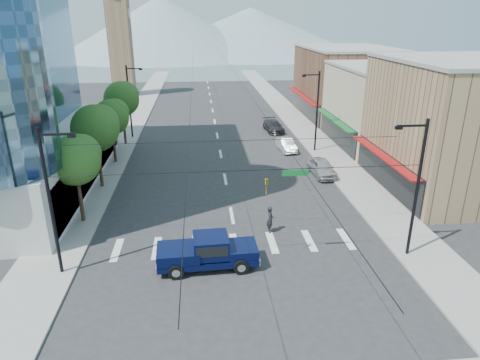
# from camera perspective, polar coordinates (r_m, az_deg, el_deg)

# --- Properties ---
(ground) EXTENTS (160.00, 160.00, 0.00)m
(ground) POSITION_cam_1_polar(r_m,az_deg,el_deg) (28.05, -0.10, -10.06)
(ground) COLOR #28282B
(ground) RESTS_ON ground
(sidewalk_left) EXTENTS (4.00, 120.00, 0.15)m
(sidewalk_left) POSITION_cam_1_polar(r_m,az_deg,el_deg) (66.25, -14.00, 7.80)
(sidewalk_left) COLOR gray
(sidewalk_left) RESTS_ON ground
(sidewalk_right) EXTENTS (4.00, 120.00, 0.15)m
(sidewalk_right) POSITION_cam_1_polar(r_m,az_deg,el_deg) (67.07, 6.93, 8.43)
(sidewalk_right) COLOR gray
(sidewalk_right) RESTS_ON ground
(shop_near) EXTENTS (12.00, 14.00, 11.00)m
(shop_near) POSITION_cam_1_polar(r_m,az_deg,el_deg) (41.58, 27.19, 6.20)
(shop_near) COLOR #8C6B4C
(shop_near) RESTS_ON ground
(shop_mid) EXTENTS (12.00, 14.00, 9.00)m
(shop_mid) POSITION_cam_1_polar(r_m,az_deg,el_deg) (53.79, 19.27, 9.14)
(shop_mid) COLOR tan
(shop_mid) RESTS_ON ground
(shop_far) EXTENTS (12.00, 18.00, 10.00)m
(shop_far) POSITION_cam_1_polar(r_m,az_deg,el_deg) (68.36, 13.84, 12.42)
(shop_far) COLOR brown
(shop_far) RESTS_ON ground
(clock_tower) EXTENTS (4.80, 4.80, 20.40)m
(clock_tower) POSITION_cam_1_polar(r_m,az_deg,el_deg) (87.18, -15.72, 17.72)
(clock_tower) COLOR #8C6B4C
(clock_tower) RESTS_ON ground
(mountain_left) EXTENTS (80.00, 80.00, 22.00)m
(mountain_left) POSITION_cam_1_polar(r_m,az_deg,el_deg) (174.43, -10.36, 19.51)
(mountain_left) COLOR gray
(mountain_left) RESTS_ON ground
(mountain_right) EXTENTS (90.00, 90.00, 18.00)m
(mountain_right) POSITION_cam_1_polar(r_m,az_deg,el_deg) (185.36, 1.41, 19.27)
(mountain_right) COLOR gray
(mountain_right) RESTS_ON ground
(tree_near) EXTENTS (3.65, 3.64, 6.71)m
(tree_near) POSITION_cam_1_polar(r_m,az_deg,el_deg) (32.69, -20.92, 2.72)
(tree_near) COLOR black
(tree_near) RESTS_ON ground
(tree_midnear) EXTENTS (4.09, 4.09, 7.52)m
(tree_midnear) POSITION_cam_1_polar(r_m,az_deg,el_deg) (39.08, -18.54, 6.77)
(tree_midnear) COLOR black
(tree_midnear) RESTS_ON ground
(tree_midfar) EXTENTS (3.65, 3.64, 6.71)m
(tree_midfar) POSITION_cam_1_polar(r_m,az_deg,el_deg) (45.88, -16.66, 8.19)
(tree_midfar) COLOR black
(tree_midfar) RESTS_ON ground
(tree_far) EXTENTS (4.09, 4.09, 7.52)m
(tree_far) POSITION_cam_1_polar(r_m,az_deg,el_deg) (52.53, -15.38, 10.52)
(tree_far) COLOR black
(tree_far) RESTS_ON ground
(signal_rig) EXTENTS (21.80, 0.20, 9.00)m
(signal_rig) POSITION_cam_1_polar(r_m,az_deg,el_deg) (25.07, 0.55, -2.08)
(signal_rig) COLOR black
(signal_rig) RESTS_ON ground
(lamp_pole_nw) EXTENTS (2.00, 0.25, 9.00)m
(lamp_pole_nw) POSITION_cam_1_polar(r_m,az_deg,el_deg) (55.40, -14.43, 10.43)
(lamp_pole_nw) COLOR black
(lamp_pole_nw) RESTS_ON ground
(lamp_pole_ne) EXTENTS (2.00, 0.25, 9.00)m
(lamp_pole_ne) POSITION_cam_1_polar(r_m,az_deg,el_deg) (48.66, 10.11, 9.37)
(lamp_pole_ne) COLOR black
(lamp_pole_ne) RESTS_ON ground
(pickup_truck) EXTENTS (6.29, 2.64, 2.10)m
(pickup_truck) POSITION_cam_1_polar(r_m,az_deg,el_deg) (26.45, -4.42, -9.45)
(pickup_truck) COLOR #060D33
(pickup_truck) RESTS_ON ground
(pedestrian) EXTENTS (0.51, 0.74, 1.97)m
(pedestrian) POSITION_cam_1_polar(r_m,az_deg,el_deg) (30.56, 4.04, -5.25)
(pedestrian) COLOR black
(pedestrian) RESTS_ON ground
(parked_car_near) EXTENTS (2.21, 4.86, 1.62)m
(parked_car_near) POSITION_cam_1_polar(r_m,az_deg,el_deg) (42.09, 10.87, 1.66)
(parked_car_near) COLOR #A7A5AA
(parked_car_near) RESTS_ON ground
(parked_car_mid) EXTENTS (1.86, 4.39, 1.41)m
(parked_car_mid) POSITION_cam_1_polar(r_m,az_deg,el_deg) (49.50, 6.19, 4.71)
(parked_car_mid) COLOR silver
(parked_car_mid) RESTS_ON ground
(parked_car_far) EXTENTS (2.50, 5.23, 1.47)m
(parked_car_far) POSITION_cam_1_polar(r_m,az_deg,el_deg) (57.85, 4.48, 7.18)
(parked_car_far) COLOR #2B2B2D
(parked_car_far) RESTS_ON ground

